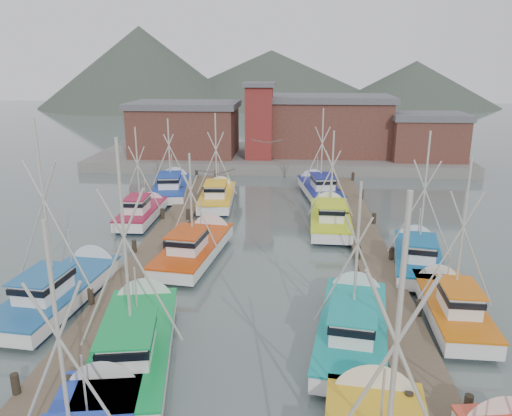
# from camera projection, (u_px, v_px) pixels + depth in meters

# --- Properties ---
(ground) EXTENTS (260.00, 260.00, 0.00)m
(ground) POSITION_uv_depth(u_px,v_px,m) (254.00, 298.00, 26.34)
(ground) COLOR #4C5B58
(ground) RESTS_ON ground
(dock_left) EXTENTS (2.30, 46.00, 1.50)m
(dock_left) POSITION_uv_depth(u_px,v_px,m) (146.00, 261.00, 30.65)
(dock_left) COLOR #4F4030
(dock_left) RESTS_ON ground
(dock_right) EXTENTS (2.30, 46.00, 1.50)m
(dock_right) POSITION_uv_depth(u_px,v_px,m) (377.00, 268.00, 29.65)
(dock_right) COLOR #4F4030
(dock_right) RESTS_ON ground
(quay) EXTENTS (44.00, 16.00, 1.20)m
(quay) POSITION_uv_depth(u_px,v_px,m) (277.00, 157.00, 61.55)
(quay) COLOR slate
(quay) RESTS_ON ground
(shed_left) EXTENTS (12.72, 8.48, 6.20)m
(shed_left) POSITION_uv_depth(u_px,v_px,m) (185.00, 128.00, 59.36)
(shed_left) COLOR brown
(shed_left) RESTS_ON quay
(shed_center) EXTENTS (14.84, 9.54, 6.90)m
(shed_center) POSITION_uv_depth(u_px,v_px,m) (328.00, 124.00, 59.96)
(shed_center) COLOR brown
(shed_center) RESTS_ON quay
(shed_right) EXTENTS (8.48, 6.36, 5.20)m
(shed_right) POSITION_uv_depth(u_px,v_px,m) (427.00, 136.00, 56.55)
(shed_right) COLOR brown
(shed_right) RESTS_ON quay
(lookout_tower) EXTENTS (3.60, 3.60, 8.50)m
(lookout_tower) POSITION_uv_depth(u_px,v_px,m) (259.00, 120.00, 56.46)
(lookout_tower) COLOR maroon
(lookout_tower) RESTS_ON quay
(distant_hills) EXTENTS (175.00, 140.00, 42.00)m
(distant_hills) POSITION_uv_depth(u_px,v_px,m) (243.00, 104.00, 144.46)
(distant_hills) COLOR #3C473B
(distant_hills) RESTS_ON ground
(boat_4) EXTENTS (4.60, 10.12, 10.29)m
(boat_4) POSITION_uv_depth(u_px,v_px,m) (135.00, 340.00, 21.11)
(boat_4) COLOR #0F1E35
(boat_4) RESTS_ON ground
(boat_5) EXTENTS (4.16, 9.48, 8.22)m
(boat_5) POSITION_uv_depth(u_px,v_px,m) (353.00, 324.00, 22.39)
(boat_5) COLOR #0F1E35
(boat_5) RESTS_ON ground
(boat_6) EXTENTS (4.20, 9.57, 10.36)m
(boat_6) POSITION_uv_depth(u_px,v_px,m) (63.00, 289.00, 25.82)
(boat_6) COLOR #0F1E35
(boat_6) RESTS_ON ground
(boat_7) EXTENTS (3.47, 7.94, 8.70)m
(boat_7) POSITION_uv_depth(u_px,v_px,m) (450.00, 305.00, 24.19)
(boat_7) COLOR #0F1E35
(boat_7) RESTS_ON ground
(boat_8) EXTENTS (4.01, 9.51, 7.62)m
(boat_8) POSITION_uv_depth(u_px,v_px,m) (197.00, 247.00, 31.71)
(boat_8) COLOR #0F1E35
(boat_8) RESTS_ON ground
(boat_9) EXTENTS (3.33, 9.22, 8.11)m
(boat_9) POSITION_uv_depth(u_px,v_px,m) (330.00, 217.00, 37.64)
(boat_9) COLOR #0F1E35
(boat_9) RESTS_ON ground
(boat_10) EXTENTS (3.21, 7.63, 7.93)m
(boat_10) POSITION_uv_depth(u_px,v_px,m) (143.00, 212.00, 39.00)
(boat_10) COLOR #0F1E35
(boat_10) RESTS_ON ground
(boat_11) EXTENTS (3.96, 8.62, 9.01)m
(boat_11) POSITION_uv_depth(u_px,v_px,m) (417.00, 256.00, 30.22)
(boat_11) COLOR #0F1E35
(boat_11) RESTS_ON ground
(boat_12) EXTENTS (3.46, 8.73, 8.63)m
(boat_12) POSITION_uv_depth(u_px,v_px,m) (218.00, 196.00, 43.53)
(boat_12) COLOR #0F1E35
(boat_12) RESTS_ON ground
(boat_13) EXTENTS (4.12, 9.35, 8.83)m
(boat_13) POSITION_uv_depth(u_px,v_px,m) (319.00, 188.00, 46.16)
(boat_13) COLOR #0F1E35
(boat_13) RESTS_ON ground
(boat_14) EXTENTS (4.16, 9.67, 7.93)m
(boat_14) POSITION_uv_depth(u_px,v_px,m) (172.00, 187.00, 46.72)
(boat_14) COLOR #0F1E35
(boat_14) RESTS_ON ground
(gull_near) EXTENTS (1.52, 0.66, 0.24)m
(gull_near) POSITION_uv_depth(u_px,v_px,m) (215.00, 172.00, 18.84)
(gull_near) COLOR gray
(gull_near) RESTS_ON ground
(gull_far) EXTENTS (1.55, 0.63, 0.24)m
(gull_far) POSITION_uv_depth(u_px,v_px,m) (267.00, 142.00, 24.36)
(gull_far) COLOR gray
(gull_far) RESTS_ON ground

